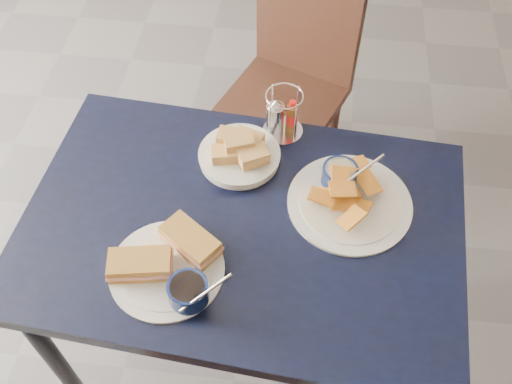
# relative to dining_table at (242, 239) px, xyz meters

# --- Properties ---
(ground) EXTENTS (6.00, 6.00, 0.00)m
(ground) POSITION_rel_dining_table_xyz_m (-0.02, 0.18, -0.67)
(ground) COLOR #58575D
(ground) RESTS_ON ground
(dining_table) EXTENTS (1.12, 0.79, 0.75)m
(dining_table) POSITION_rel_dining_table_xyz_m (0.00, 0.00, 0.00)
(dining_table) COLOR black
(dining_table) RESTS_ON ground
(chair_far) EXTENTS (0.51, 0.51, 0.84)m
(chair_far) POSITION_rel_dining_table_xyz_m (0.05, 0.87, -0.19)
(chair_far) COLOR black
(chair_far) RESTS_ON ground
(sandwich_plate) EXTENTS (0.30, 0.27, 0.12)m
(sandwich_plate) POSITION_rel_dining_table_xyz_m (-0.14, -0.15, 0.10)
(sandwich_plate) COLOR white
(sandwich_plate) RESTS_ON dining_table
(plantain_plate) EXTENTS (0.31, 0.31, 0.12)m
(plantain_plate) POSITION_rel_dining_table_xyz_m (0.25, 0.10, 0.10)
(plantain_plate) COLOR white
(plantain_plate) RESTS_ON dining_table
(bread_basket) EXTENTS (0.21, 0.21, 0.08)m
(bread_basket) POSITION_rel_dining_table_xyz_m (-0.03, 0.20, 0.10)
(bread_basket) COLOR white
(bread_basket) RESTS_ON dining_table
(condiment_caddy) EXTENTS (0.11, 0.11, 0.14)m
(condiment_caddy) POSITION_rel_dining_table_xyz_m (0.07, 0.31, 0.13)
(condiment_caddy) COLOR silver
(condiment_caddy) RESTS_ON dining_table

